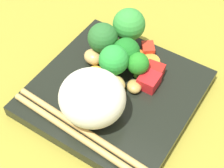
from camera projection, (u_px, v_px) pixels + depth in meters
ground_plane at (115, 101)px, 54.82cm from camera, size 110.00×110.00×2.00cm
square_plate at (115, 93)px, 53.31cm from camera, size 23.83×23.83×1.95cm
rice_mound at (94, 99)px, 46.73cm from camera, size 10.47×10.70×7.29cm
broccoli_floret_0 at (138, 64)px, 52.02cm from camera, size 3.37×3.37×4.71cm
broccoli_floret_1 at (126, 52)px, 53.16cm from camera, size 4.29×4.29×5.47cm
broccoli_floret_2 at (114, 60)px, 51.28cm from camera, size 4.47×4.47×6.03cm
broccoli_floret_3 at (129, 25)px, 55.58cm from camera, size 5.23×5.23×6.90cm
broccoli_floret_4 at (103, 39)px, 54.43cm from camera, size 4.75×4.75×6.24cm
carrot_slice_0 at (150, 61)px, 55.80cm from camera, size 3.72×3.72×0.55cm
carrot_slice_1 at (135, 55)px, 56.80cm from camera, size 3.95×3.95×0.41cm
carrot_slice_2 at (101, 82)px, 53.15cm from camera, size 3.02×3.02×0.40cm
carrot_slice_3 at (95, 72)px, 54.38cm from camera, size 2.92×2.92×0.55cm
pepper_chunk_0 at (149, 81)px, 52.24cm from camera, size 3.26×2.96×1.98cm
pepper_chunk_1 at (150, 49)px, 57.11cm from camera, size 3.14×3.06×1.23cm
pepper_chunk_2 at (118, 55)px, 55.91cm from camera, size 3.79×3.71×1.78cm
pepper_chunk_3 at (154, 71)px, 53.65cm from camera, size 2.71×3.08×1.84cm
chicken_piece_0 at (134, 86)px, 51.89cm from camera, size 3.33×3.30×1.46cm
chicken_piece_1 at (117, 45)px, 57.28cm from camera, size 2.87×3.45×1.85cm
chicken_piece_2 at (119, 83)px, 51.64cm from camera, size 2.89×3.60×2.44cm
chicken_piece_4 at (93, 57)px, 55.33cm from camera, size 3.21×3.53×2.14cm
chopstick_pair at (74, 129)px, 47.45cm from camera, size 2.78×21.75×0.90cm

